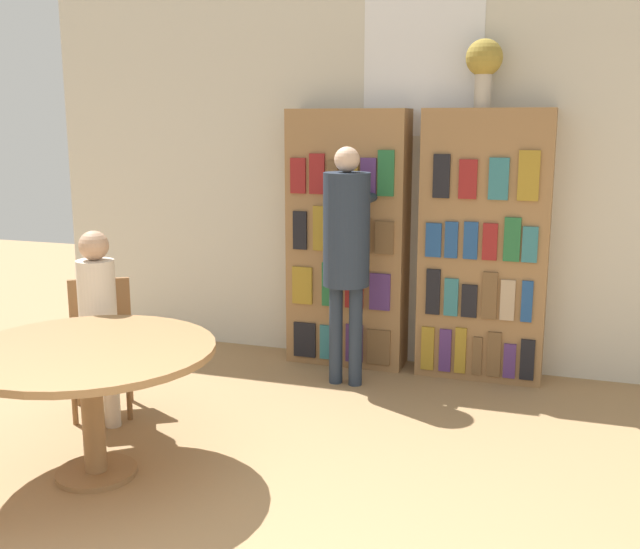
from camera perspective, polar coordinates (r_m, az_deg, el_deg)
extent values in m
cube|color=beige|center=(5.89, 7.66, 7.50)|extent=(6.40, 0.06, 3.00)
cube|color=white|center=(5.85, 7.82, 15.80)|extent=(0.90, 0.01, 1.10)
cube|color=olive|center=(5.88, 2.14, 2.70)|extent=(0.93, 0.32, 2.00)
cube|color=black|center=(5.99, -1.17, -4.99)|extent=(0.18, 0.02, 0.28)
cube|color=#2D707A|center=(5.94, 0.58, -5.18)|extent=(0.12, 0.02, 0.27)
cube|color=#4C2D6B|center=(5.87, 2.63, -5.25)|extent=(0.14, 0.02, 0.30)
cube|color=brown|center=(5.83, 4.49, -5.54)|extent=(0.18, 0.02, 0.28)
cube|color=olive|center=(5.89, -1.35, -0.84)|extent=(0.16, 0.02, 0.30)
cube|color=#236638|center=(5.81, 0.72, -0.75)|extent=(0.12, 0.02, 0.34)
cube|color=maroon|center=(5.76, 2.62, -1.04)|extent=(0.14, 0.02, 0.31)
cube|color=#4C2D6B|center=(5.71, 4.59, -1.33)|extent=(0.16, 0.02, 0.28)
cube|color=black|center=(5.82, -1.53, 3.38)|extent=(0.11, 0.02, 0.30)
cube|color=olive|center=(5.76, 0.10, 3.53)|extent=(0.13, 0.02, 0.34)
cube|color=#4C2D6B|center=(5.71, 1.68, 3.30)|extent=(0.11, 0.02, 0.31)
cube|color=brown|center=(5.67, 3.32, 3.00)|extent=(0.11, 0.02, 0.27)
cube|color=brown|center=(5.63, 4.93, 2.81)|extent=(0.15, 0.02, 0.25)
cube|color=maroon|center=(5.77, -1.68, 7.53)|extent=(0.12, 0.02, 0.27)
cube|color=maroon|center=(5.72, -0.23, 7.68)|extent=(0.12, 0.02, 0.31)
cube|color=brown|center=(5.69, 0.97, 7.41)|extent=(0.08, 0.02, 0.26)
cube|color=olive|center=(5.64, 2.33, 7.45)|extent=(0.12, 0.02, 0.27)
cube|color=#4C2D6B|center=(5.61, 3.70, 7.44)|extent=(0.12, 0.02, 0.28)
cube|color=#236638|center=(5.57, 5.05, 7.70)|extent=(0.12, 0.02, 0.34)
cube|color=olive|center=(5.68, 12.36, 2.12)|extent=(0.93, 0.32, 2.00)
cube|color=olive|center=(5.74, 8.19, -5.58)|extent=(0.10, 0.02, 0.33)
cube|color=#4C2D6B|center=(5.72, 9.51, -5.72)|extent=(0.09, 0.02, 0.33)
cube|color=olive|center=(5.71, 10.65, -5.70)|extent=(0.08, 0.02, 0.35)
cube|color=brown|center=(5.70, 11.89, -6.08)|extent=(0.07, 0.02, 0.29)
cube|color=brown|center=(5.68, 13.11, -5.94)|extent=(0.10, 0.02, 0.34)
cube|color=#4C2D6B|center=(5.69, 14.24, -6.40)|extent=(0.09, 0.02, 0.26)
cube|color=black|center=(5.67, 15.51, -6.28)|extent=(0.10, 0.02, 0.30)
cube|color=black|center=(5.62, 8.61, -1.31)|extent=(0.10, 0.02, 0.34)
cube|color=#2D707A|center=(5.61, 9.96, -1.71)|extent=(0.10, 0.02, 0.28)
cube|color=black|center=(5.60, 11.30, -1.99)|extent=(0.11, 0.02, 0.24)
cube|color=brown|center=(5.57, 12.80, -1.58)|extent=(0.11, 0.02, 0.35)
cube|color=tan|center=(5.57, 14.10, -1.91)|extent=(0.10, 0.02, 0.30)
cube|color=navy|center=(5.56, 15.49, -1.99)|extent=(0.08, 0.02, 0.30)
cube|color=navy|center=(5.55, 8.64, 2.61)|extent=(0.11, 0.02, 0.25)
cube|color=navy|center=(5.53, 9.97, 2.62)|extent=(0.09, 0.02, 0.27)
cube|color=navy|center=(5.51, 11.41, 2.56)|extent=(0.10, 0.02, 0.27)
cube|color=maroon|center=(5.50, 12.82, 2.45)|extent=(0.10, 0.02, 0.27)
cube|color=#236638|center=(5.48, 14.43, 2.60)|extent=(0.12, 0.02, 0.31)
cube|color=#2D707A|center=(5.48, 15.70, 2.21)|extent=(0.11, 0.02, 0.25)
cube|color=black|center=(5.49, 9.24, 7.41)|extent=(0.12, 0.02, 0.31)
cube|color=maroon|center=(5.47, 11.21, 7.14)|extent=(0.13, 0.02, 0.28)
cube|color=#2D707A|center=(5.44, 13.46, 7.10)|extent=(0.14, 0.02, 0.30)
cube|color=olive|center=(5.43, 15.62, 7.27)|extent=(0.14, 0.02, 0.35)
cylinder|color=#B7AD9E|center=(5.62, 12.30, 13.54)|extent=(0.12, 0.12, 0.24)
sphere|color=olive|center=(5.63, 12.41, 15.84)|extent=(0.26, 0.26, 0.26)
cylinder|color=olive|center=(4.44, -16.66, -14.24)|extent=(0.44, 0.44, 0.03)
cylinder|color=olive|center=(4.30, -16.93, -10.06)|extent=(0.12, 0.12, 0.67)
cylinder|color=olive|center=(4.18, -17.21, -5.56)|extent=(1.35, 1.35, 0.04)
cube|color=brown|center=(5.16, -16.34, -5.82)|extent=(0.55, 0.55, 0.04)
cube|color=brown|center=(5.27, -16.40, -2.70)|extent=(0.36, 0.24, 0.45)
cylinder|color=brown|center=(5.06, -14.36, -8.62)|extent=(0.04, 0.04, 0.39)
cylinder|color=brown|center=(5.09, -18.23, -8.76)|extent=(0.04, 0.04, 0.39)
cylinder|color=brown|center=(5.38, -14.30, -7.38)|extent=(0.04, 0.04, 0.39)
cylinder|color=brown|center=(5.40, -17.94, -7.52)|extent=(0.04, 0.04, 0.39)
cube|color=beige|center=(5.01, -16.47, -5.42)|extent=(0.37, 0.40, 0.12)
cylinder|color=beige|center=(5.01, -16.63, -1.76)|extent=(0.24, 0.24, 0.50)
sphere|color=tan|center=(4.94, -16.86, 2.13)|extent=(0.19, 0.19, 0.19)
cylinder|color=beige|center=(4.98, -15.59, -8.77)|extent=(0.10, 0.10, 0.43)
cylinder|color=beige|center=(4.99, -17.12, -8.83)|extent=(0.10, 0.10, 0.43)
cylinder|color=#232D3D|center=(5.52, 1.22, -4.56)|extent=(0.10, 0.10, 0.75)
cylinder|color=#232D3D|center=(5.48, 2.73, -4.69)|extent=(0.10, 0.10, 0.75)
cylinder|color=#232D3D|center=(5.34, 2.03, 3.44)|extent=(0.33, 0.33, 0.81)
sphere|color=#DBB293|center=(5.29, 2.07, 8.75)|extent=(0.18, 0.18, 0.18)
cylinder|color=#232D3D|center=(5.56, 3.89, 5.85)|extent=(0.07, 0.30, 0.07)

